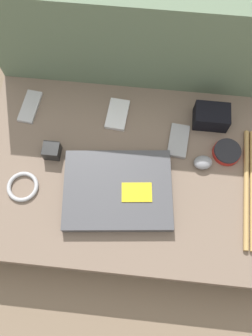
{
  "coord_description": "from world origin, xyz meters",
  "views": [
    {
      "loc": [
        0.04,
        -0.36,
        1.11
      ],
      "look_at": [
        0.0,
        0.0,
        0.16
      ],
      "focal_mm": 35.0,
      "sensor_mm": 36.0,
      "label": 1
    }
  ],
  "objects_px": {
    "laptop": "(118,190)",
    "phone_silver": "(117,114)",
    "camera_pouch": "(211,117)",
    "phone_black": "(178,141)",
    "phone_small": "(30,107)",
    "computer_mouse": "(203,162)",
    "charger_brick": "(52,151)",
    "speaker_puck": "(227,152)"
  },
  "relations": [
    {
      "from": "phone_black",
      "to": "camera_pouch",
      "type": "relative_size",
      "value": 1.08
    },
    {
      "from": "camera_pouch",
      "to": "computer_mouse",
      "type": "bearing_deg",
      "value": -97.55
    },
    {
      "from": "speaker_puck",
      "to": "camera_pouch",
      "type": "height_order",
      "value": "camera_pouch"
    },
    {
      "from": "phone_silver",
      "to": "charger_brick",
      "type": "bearing_deg",
      "value": -135.31
    },
    {
      "from": "charger_brick",
      "to": "camera_pouch",
      "type": "bearing_deg",
      "value": 18.78
    },
    {
      "from": "phone_silver",
      "to": "camera_pouch",
      "type": "height_order",
      "value": "camera_pouch"
    },
    {
      "from": "speaker_puck",
      "to": "camera_pouch",
      "type": "distance_m",
      "value": 0.13
    },
    {
      "from": "laptop",
      "to": "phone_small",
      "type": "bearing_deg",
      "value": 135.04
    },
    {
      "from": "speaker_puck",
      "to": "phone_black",
      "type": "distance_m",
      "value": 0.16
    },
    {
      "from": "charger_brick",
      "to": "phone_silver",
      "type": "bearing_deg",
      "value": 40.23
    },
    {
      "from": "phone_black",
      "to": "phone_silver",
      "type": "bearing_deg",
      "value": 164.99
    },
    {
      "from": "computer_mouse",
      "to": "speaker_puck",
      "type": "distance_m",
      "value": 0.09
    },
    {
      "from": "computer_mouse",
      "to": "camera_pouch",
      "type": "relative_size",
      "value": 0.6
    },
    {
      "from": "computer_mouse",
      "to": "phone_small",
      "type": "xyz_separation_m",
      "value": [
        -0.58,
        0.15,
        -0.01
      ]
    },
    {
      "from": "laptop",
      "to": "phone_small",
      "type": "xyz_separation_m",
      "value": [
        -0.33,
        0.27,
        -0.01
      ]
    },
    {
      "from": "charger_brick",
      "to": "phone_small",
      "type": "bearing_deg",
      "value": 123.79
    },
    {
      "from": "speaker_puck",
      "to": "charger_brick",
      "type": "height_order",
      "value": "charger_brick"
    },
    {
      "from": "charger_brick",
      "to": "computer_mouse",
      "type": "bearing_deg",
      "value": 1.45
    },
    {
      "from": "camera_pouch",
      "to": "phone_silver",
      "type": "bearing_deg",
      "value": -178.43
    },
    {
      "from": "phone_silver",
      "to": "charger_brick",
      "type": "relative_size",
      "value": 2.29
    },
    {
      "from": "phone_black",
      "to": "phone_small",
      "type": "height_order",
      "value": "phone_black"
    },
    {
      "from": "camera_pouch",
      "to": "laptop",
      "type": "bearing_deg",
      "value": -135.22
    },
    {
      "from": "laptop",
      "to": "phone_black",
      "type": "height_order",
      "value": "laptop"
    },
    {
      "from": "computer_mouse",
      "to": "camera_pouch",
      "type": "xyz_separation_m",
      "value": [
        0.02,
        0.16,
        0.02
      ]
    },
    {
      "from": "phone_small",
      "to": "computer_mouse",
      "type": "bearing_deg",
      "value": -8.62
    },
    {
      "from": "computer_mouse",
      "to": "phone_small",
      "type": "relative_size",
      "value": 0.53
    },
    {
      "from": "speaker_puck",
      "to": "charger_brick",
      "type": "xyz_separation_m",
      "value": [
        -0.55,
        -0.06,
        0.01
      ]
    },
    {
      "from": "computer_mouse",
      "to": "charger_brick",
      "type": "bearing_deg",
      "value": 169.04
    },
    {
      "from": "phone_black",
      "to": "charger_brick",
      "type": "xyz_separation_m",
      "value": [
        -0.4,
        -0.08,
        0.02
      ]
    },
    {
      "from": "camera_pouch",
      "to": "charger_brick",
      "type": "xyz_separation_m",
      "value": [
        -0.5,
        -0.17,
        -0.01
      ]
    },
    {
      "from": "laptop",
      "to": "phone_silver",
      "type": "height_order",
      "value": "laptop"
    },
    {
      "from": "laptop",
      "to": "computer_mouse",
      "type": "xyz_separation_m",
      "value": [
        0.26,
        0.12,
        -0.0
      ]
    },
    {
      "from": "laptop",
      "to": "phone_silver",
      "type": "relative_size",
      "value": 2.97
    },
    {
      "from": "charger_brick",
      "to": "laptop",
      "type": "bearing_deg",
      "value": -25.33
    },
    {
      "from": "speaker_puck",
      "to": "phone_black",
      "type": "height_order",
      "value": "speaker_puck"
    },
    {
      "from": "laptop",
      "to": "phone_black",
      "type": "xyz_separation_m",
      "value": [
        0.18,
        0.19,
        -0.01
      ]
    },
    {
      "from": "computer_mouse",
      "to": "charger_brick",
      "type": "distance_m",
      "value": 0.48
    },
    {
      "from": "computer_mouse",
      "to": "camera_pouch",
      "type": "distance_m",
      "value": 0.16
    },
    {
      "from": "phone_silver",
      "to": "phone_black",
      "type": "height_order",
      "value": "same"
    },
    {
      "from": "phone_silver",
      "to": "charger_brick",
      "type": "distance_m",
      "value": 0.25
    },
    {
      "from": "phone_black",
      "to": "camera_pouch",
      "type": "bearing_deg",
      "value": 45.95
    },
    {
      "from": "phone_black",
      "to": "computer_mouse",
      "type": "bearing_deg",
      "value": -37.01
    }
  ]
}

